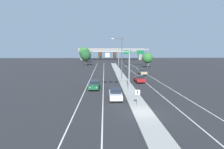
{
  "coord_description": "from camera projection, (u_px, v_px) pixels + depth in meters",
  "views": [
    {
      "loc": [
        -4.46,
        -20.91,
        7.52
      ],
      "look_at": [
        -3.2,
        10.14,
        3.2
      ],
      "focal_mm": 30.13,
      "sensor_mm": 36.0,
      "label": 1
    }
  ],
  "objects": [
    {
      "name": "highway_sign_gantry",
      "position": [
        134.0,
        52.0,
        80.9
      ],
      "size": [
        13.28,
        0.42,
        7.5
      ],
      "color": "gray",
      "rests_on": "ground"
    },
    {
      "name": "car_receding_red",
      "position": [
        139.0,
        79.0,
        42.11
      ],
      "size": [
        1.89,
        4.5,
        1.58
      ],
      "color": "maroon",
      "rests_on": "ground"
    },
    {
      "name": "ground_plane",
      "position": [
        143.0,
        113.0,
        21.91
      ],
      "size": [
        260.0,
        260.0,
        0.0
      ],
      "primitive_type": "plane",
      "color": "#28282B"
    },
    {
      "name": "overhead_signal_mast",
      "position": [
        118.0,
        62.0,
        32.24
      ],
      "size": [
        6.38,
        0.44,
        7.2
      ],
      "color": "gray",
      "rests_on": "median_island"
    },
    {
      "name": "street_lamp_median",
      "position": [
        121.0,
        56.0,
        44.51
      ],
      "size": [
        2.58,
        0.28,
        10.0
      ],
      "color": "#4C4C51",
      "rests_on": "median_island"
    },
    {
      "name": "tree_far_right_c",
      "position": [
        148.0,
        58.0,
        72.62
      ],
      "size": [
        4.09,
        4.09,
        5.92
      ],
      "color": "#4C3823",
      "rests_on": "ground"
    },
    {
      "name": "car_receding_tan",
      "position": [
        143.0,
        72.0,
        54.31
      ],
      "size": [
        1.85,
        4.48,
        1.58
      ],
      "color": "tan",
      "rests_on": "ground"
    },
    {
      "name": "car_oncoming_green",
      "position": [
        94.0,
        85.0,
        35.02
      ],
      "size": [
        1.88,
        4.49,
        1.58
      ],
      "color": "#195633",
      "rests_on": "ground"
    },
    {
      "name": "edge_stripe_right",
      "position": [
        154.0,
        79.0,
        46.97
      ],
      "size": [
        0.14,
        100.0,
        0.01
      ],
      "primitive_type": "cube",
      "color": "silver",
      "rests_on": "ground"
    },
    {
      "name": "median_island",
      "position": [
        126.0,
        84.0,
        39.72
      ],
      "size": [
        2.4,
        110.0,
        0.15
      ],
      "primitive_type": "cube",
      "color": "#9E9B93",
      "rests_on": "ground"
    },
    {
      "name": "overpass_bridge",
      "position": [
        111.0,
        51.0,
        123.81
      ],
      "size": [
        42.4,
        6.4,
        7.65
      ],
      "color": "gray",
      "rests_on": "ground"
    },
    {
      "name": "edge_stripe_left",
      "position": [
        90.0,
        79.0,
        46.33
      ],
      "size": [
        0.14,
        100.0,
        0.01
      ],
      "primitive_type": "cube",
      "color": "silver",
      "rests_on": "ground"
    },
    {
      "name": "tree_far_left_b",
      "position": [
        84.0,
        53.0,
        99.87
      ],
      "size": [
        5.7,
        5.7,
        8.25
      ],
      "color": "#4C3823",
      "rests_on": "ground"
    },
    {
      "name": "lane_stripe_receding_center",
      "position": [
        141.0,
        79.0,
        46.84
      ],
      "size": [
        0.14,
        100.0,
        0.01
      ],
      "primitive_type": "cube",
      "color": "silver",
      "rests_on": "ground"
    },
    {
      "name": "median_sign_post",
      "position": [
        138.0,
        95.0,
        23.96
      ],
      "size": [
        0.6,
        0.1,
        2.2
      ],
      "color": "gray",
      "rests_on": "median_island"
    },
    {
      "name": "tree_far_left_a",
      "position": [
        86.0,
        55.0,
        81.59
      ],
      "size": [
        4.8,
        4.8,
        6.94
      ],
      "color": "#4C3823",
      "rests_on": "ground"
    },
    {
      "name": "lane_stripe_oncoming_center",
      "position": [
        104.0,
        79.0,
        46.46
      ],
      "size": [
        0.14,
        100.0,
        0.01
      ],
      "primitive_type": "cube",
      "color": "silver",
      "rests_on": "ground"
    },
    {
      "name": "car_oncoming_white",
      "position": [
        116.0,
        94.0,
        27.97
      ],
      "size": [
        1.84,
        4.48,
        1.58
      ],
      "color": "silver",
      "rests_on": "ground"
    }
  ]
}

